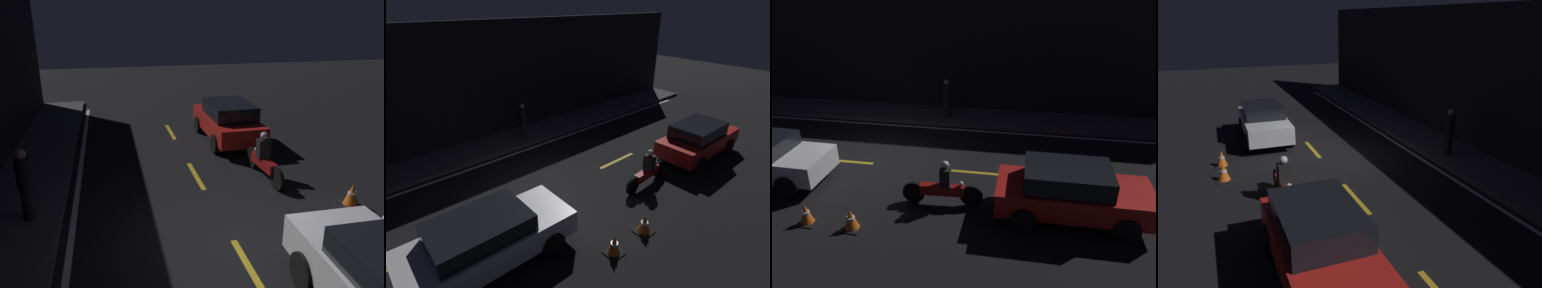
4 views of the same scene
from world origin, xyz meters
The scene contains 14 objects.
ground_plane centered at (0.00, 0.00, 0.00)m, with size 56.00×56.00×0.00m, color black.
raised_curb centered at (0.00, 4.71, 0.08)m, with size 28.00×2.06×0.16m.
building_front centered at (0.00, 5.89, 2.71)m, with size 28.00×0.30×5.43m.
lane_dash_a centered at (-10.00, 0.00, 0.00)m, with size 2.00×0.14×0.01m.
lane_dash_b centered at (-5.50, 0.00, 0.00)m, with size 2.00×0.14×0.01m.
lane_dash_c centered at (-1.00, 0.00, 0.00)m, with size 2.00×0.14×0.01m.
lane_dash_d centered at (3.50, 0.00, 0.00)m, with size 2.00×0.14×0.01m.
lane_solid_kerb centered at (0.00, 3.43, 0.00)m, with size 25.20×0.14×0.01m.
sedan_white centered at (-3.05, -1.52, 0.80)m, with size 4.33×1.90×1.47m.
taxi_red centered at (6.44, -1.94, 0.81)m, with size 4.06×1.85×1.53m.
motorcycle centered at (2.93, -1.93, 0.57)m, with size 2.32×0.37×1.40m.
traffic_cone_near centered at (-0.44, -3.42, 0.28)m, with size 0.47×0.47×0.58m.
traffic_cone_mid centered at (0.84, -3.44, 0.28)m, with size 0.50×0.50×0.57m.
pedestrian centered at (1.70, 4.38, 1.02)m, with size 0.34×0.34×1.70m.
Camera 4 is at (12.45, -3.67, 4.95)m, focal length 35.00 mm.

